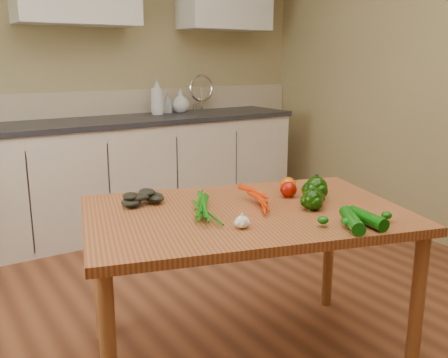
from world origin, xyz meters
name	(u,v)px	position (x,y,z in m)	size (l,w,h in m)	color
room	(260,87)	(0.00, 0.17, 1.25)	(4.04, 5.04, 2.64)	brown
counter_run	(131,172)	(0.21, 2.19, 0.46)	(2.84, 0.64, 1.14)	beige
table	(245,228)	(-0.09, 0.14, 0.65)	(1.55, 1.22, 0.73)	#A65930
soap_bottle_a	(157,96)	(0.51, 2.28, 1.05)	(0.12, 0.12, 0.30)	silver
soap_bottle_b	(168,103)	(0.64, 2.36, 0.98)	(0.07, 0.08, 0.17)	silver
soap_bottle_c	(181,101)	(0.75, 2.33, 1.00)	(0.15, 0.15, 0.19)	silver
carrot_bunch	(241,200)	(-0.09, 0.18, 0.76)	(0.25, 0.19, 0.07)	red
leafy_greens	(145,194)	(-0.42, 0.46, 0.78)	(0.19, 0.17, 0.10)	black
garlic_bulb	(242,222)	(-0.23, -0.04, 0.75)	(0.06, 0.06, 0.05)	white
pepper_a	(314,197)	(0.19, 0.02, 0.77)	(0.09, 0.09, 0.09)	black
pepper_b	(316,188)	(0.28, 0.10, 0.78)	(0.11, 0.11, 0.11)	black
pepper_c	(313,200)	(0.16, -0.01, 0.77)	(0.09, 0.09, 0.09)	black
tomato_a	(288,189)	(0.20, 0.21, 0.76)	(0.08, 0.08, 0.07)	#930D02
tomato_b	(288,184)	(0.26, 0.29, 0.76)	(0.08, 0.08, 0.07)	#D64F05
tomato_c	(308,190)	(0.28, 0.16, 0.76)	(0.07, 0.07, 0.06)	#D64F05
zucchini_a	(367,218)	(0.20, -0.27, 0.75)	(0.05, 0.05, 0.19)	#084B08
zucchini_b	(352,220)	(0.13, -0.26, 0.75)	(0.05, 0.05, 0.22)	#084B08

